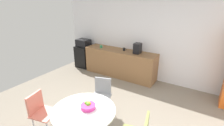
{
  "coord_description": "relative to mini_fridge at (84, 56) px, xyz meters",
  "views": [
    {
      "loc": [
        1.85,
        -1.94,
        2.48
      ],
      "look_at": [
        -0.25,
        1.42,
        0.95
      ],
      "focal_mm": 26.68,
      "sensor_mm": 36.0,
      "label": 1
    }
  ],
  "objects": [
    {
      "name": "wall_back",
      "position": [
        2.29,
        0.35,
        0.89
      ],
      "size": [
        6.0,
        0.1,
        2.6
      ],
      "primitive_type": "cube",
      "color": "silver",
      "rests_on": "ground_plane"
    },
    {
      "name": "counter_block",
      "position": [
        1.58,
        0.0,
        0.04
      ],
      "size": [
        2.46,
        0.6,
        0.9
      ],
      "primitive_type": "cube",
      "color": "brown",
      "rests_on": "ground_plane"
    },
    {
      "name": "mini_fridge",
      "position": [
        0.0,
        0.0,
        0.0
      ],
      "size": [
        0.54,
        0.54,
        0.81
      ],
      "primitive_type": "cube",
      "color": "black",
      "rests_on": "ground_plane"
    },
    {
      "name": "microwave",
      "position": [
        0.0,
        0.0,
        0.54
      ],
      "size": [
        0.48,
        0.38,
        0.26
      ],
      "primitive_type": "cube",
      "color": "black",
      "rests_on": "mini_fridge"
    },
    {
      "name": "round_table",
      "position": [
        2.5,
        -2.87,
        0.19
      ],
      "size": [
        1.08,
        1.08,
        0.73
      ],
      "color": "silver",
      "rests_on": "ground_plane"
    },
    {
      "name": "chair_gray",
      "position": [
        2.22,
        -1.95,
        0.12
      ],
      "size": [
        0.52,
        0.52,
        0.83
      ],
      "color": "silver",
      "rests_on": "ground_plane"
    },
    {
      "name": "chair_coral",
      "position": [
        1.57,
        -3.08,
        0.12
      ],
      "size": [
        0.5,
        0.5,
        0.83
      ],
      "color": "silver",
      "rests_on": "ground_plane"
    },
    {
      "name": "fruit_bowl",
      "position": [
        2.54,
        -2.79,
        0.37
      ],
      "size": [
        0.25,
        0.25,
        0.11
      ],
      "color": "#D8338C",
      "rests_on": "round_table"
    },
    {
      "name": "mug_white",
      "position": [
        1.71,
        0.04,
        0.54
      ],
      "size": [
        0.13,
        0.08,
        0.09
      ],
      "color": "black",
      "rests_on": "counter_block"
    },
    {
      "name": "mug_green",
      "position": [
        0.88,
        -0.09,
        0.54
      ],
      "size": [
        0.13,
        0.08,
        0.09
      ],
      "color": "#338C59",
      "rests_on": "counter_block"
    },
    {
      "name": "coffee_maker",
      "position": [
        2.19,
        0.0,
        0.65
      ],
      "size": [
        0.2,
        0.24,
        0.32
      ],
      "primitive_type": "cube",
      "color": "black",
      "rests_on": "counter_block"
    }
  ]
}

